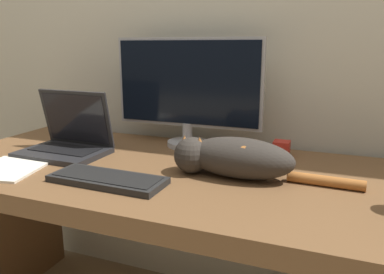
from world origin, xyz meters
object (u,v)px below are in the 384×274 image
object	(u,v)px
laptop	(67,141)
cat	(233,157)
external_keyboard	(108,179)
monitor	(187,89)

from	to	relation	value
laptop	cat	size ratio (longest dim) A/B	0.55
laptop	external_keyboard	world-z (taller)	laptop
external_keyboard	laptop	bearing A→B (deg)	147.61
cat	monitor	bearing A→B (deg)	134.80
monitor	laptop	xyz separation A→B (m)	(-0.38, -0.27, -0.19)
monitor	external_keyboard	distance (m)	0.54
monitor	cat	world-z (taller)	monitor
monitor	cat	xyz separation A→B (m)	(0.27, -0.30, -0.17)
monitor	external_keyboard	world-z (taller)	monitor
monitor	cat	distance (m)	0.44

